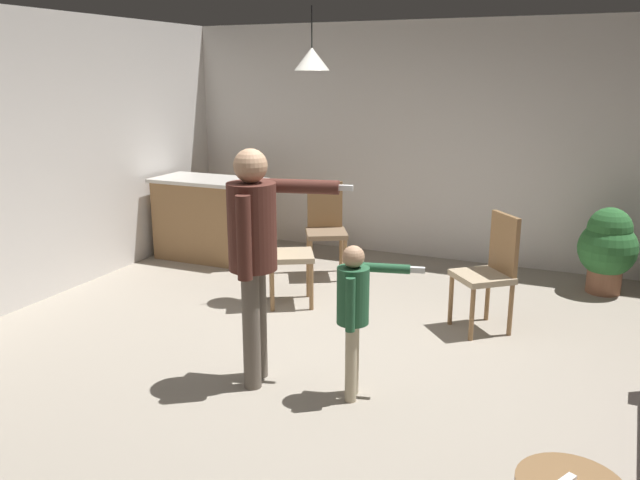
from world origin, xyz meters
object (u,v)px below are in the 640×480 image
object	(u,v)px
kitchen_counter	(210,219)
dining_chair_near_wall	(282,248)
person_adult	(255,242)
dining_chair_by_counter	(490,268)
person_child	(354,305)
dining_chair_centre_back	(326,225)
potted_plant_corner	(608,246)

from	to	relation	value
kitchen_counter	dining_chair_near_wall	size ratio (longest dim) A/B	1.26
kitchen_counter	person_adult	xyz separation A→B (m)	(2.04, -2.54, 0.55)
person_adult	dining_chair_by_counter	bearing A→B (deg)	127.59
dining_chair_by_counter	person_child	bearing A→B (deg)	118.04
person_child	dining_chair_centre_back	distance (m)	2.74
kitchen_counter	dining_chair_centre_back	size ratio (longest dim) A/B	1.26
dining_chair_near_wall	dining_chair_centre_back	bearing A→B (deg)	150.56
dining_chair_centre_back	potted_plant_corner	xyz separation A→B (m)	(2.78, 0.56, -0.07)
kitchen_counter	person_adult	distance (m)	3.30
dining_chair_by_counter	kitchen_counter	bearing A→B (deg)	34.63
kitchen_counter	potted_plant_corner	xyz separation A→B (m)	(4.27, 0.53, -0.00)
person_adult	person_child	world-z (taller)	person_adult
kitchen_counter	person_child	xyz separation A→B (m)	(2.74, -2.48, 0.18)
dining_chair_near_wall	potted_plant_corner	distance (m)	3.20
person_child	dining_chair_near_wall	xyz separation A→B (m)	(-1.25, 1.43, -0.12)
dining_chair_near_wall	potted_plant_corner	bearing A→B (deg)	90.46
kitchen_counter	potted_plant_corner	bearing A→B (deg)	7.04
kitchen_counter	dining_chair_near_wall	bearing A→B (deg)	-35.29
dining_chair_by_counter	dining_chair_near_wall	distance (m)	1.88
kitchen_counter	dining_chair_by_counter	bearing A→B (deg)	-14.93
kitchen_counter	potted_plant_corner	distance (m)	4.30
person_adult	dining_chair_centre_back	xyz separation A→B (m)	(-0.54, 2.50, -0.48)
dining_chair_near_wall	dining_chair_by_counter	bearing A→B (deg)	65.61
potted_plant_corner	person_adult	bearing A→B (deg)	-126.11
dining_chair_centre_back	potted_plant_corner	bearing A→B (deg)	163.08
potted_plant_corner	dining_chair_by_counter	bearing A→B (deg)	-122.51
dining_chair_by_counter	potted_plant_corner	world-z (taller)	dining_chair_by_counter
dining_chair_centre_back	person_adult	bearing A→B (deg)	73.88
person_adult	potted_plant_corner	distance (m)	3.83
dining_chair_near_wall	dining_chair_centre_back	size ratio (longest dim) A/B	1.00
dining_chair_by_counter	dining_chair_near_wall	size ratio (longest dim) A/B	1.00
dining_chair_by_counter	dining_chair_near_wall	world-z (taller)	same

